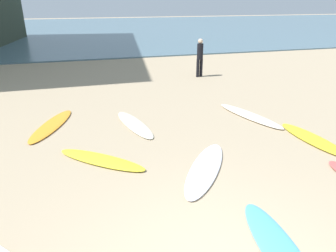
{
  "coord_description": "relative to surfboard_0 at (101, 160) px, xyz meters",
  "views": [
    {
      "loc": [
        -1.46,
        -2.54,
        3.43
      ],
      "look_at": [
        0.52,
        4.67,
        0.3
      ],
      "focal_mm": 32.88,
      "sensor_mm": 36.0,
      "label": 1
    }
  ],
  "objects": [
    {
      "name": "beachgoer_near",
      "position": [
        5.03,
        7.04,
        0.93
      ],
      "size": [
        0.36,
        0.36,
        1.73
      ],
      "rotation": [
        0.0,
        0.0,
        0.35
      ],
      "color": "black",
      "rests_on": "ground_plane"
    },
    {
      "name": "surfboard_7",
      "position": [
        2.13,
        -0.97,
        -0.01
      ],
      "size": [
        1.9,
        2.36,
        0.07
      ],
      "primitive_type": "ellipsoid",
      "rotation": [
        0.0,
        0.0,
        -0.61
      ],
      "color": "white",
      "rests_on": "ground_plane"
    },
    {
      "name": "surfboard_4",
      "position": [
        4.66,
        1.65,
        0.0
      ],
      "size": [
        1.24,
        2.62,
        0.09
      ],
      "primitive_type": "ellipsoid",
      "rotation": [
        0.0,
        0.0,
        0.29
      ],
      "color": "beige",
      "rests_on": "ground_plane"
    },
    {
      "name": "surfboard_0",
      "position": [
        0.0,
        0.0,
        0.0
      ],
      "size": [
        2.06,
        1.84,
        0.08
      ],
      "primitive_type": "ellipsoid",
      "rotation": [
        0.0,
        0.0,
        4.01
      ],
      "color": "yellow",
      "rests_on": "ground_plane"
    },
    {
      "name": "surfboard_1",
      "position": [
        -1.23,
        2.48,
        -0.01
      ],
      "size": [
        1.42,
        2.56,
        0.07
      ],
      "primitive_type": "ellipsoid",
      "rotation": [
        0.0,
        0.0,
        -0.36
      ],
      "color": "orange",
      "rests_on": "ground_plane"
    },
    {
      "name": "ocean_water",
      "position": [
        1.3,
        32.55,
        -0.0
      ],
      "size": [
        120.0,
        40.0,
        0.08
      ],
      "primitive_type": "cube",
      "color": "slate",
      "rests_on": "ground_plane"
    },
    {
      "name": "surfboard_5",
      "position": [
        2.32,
        -3.43,
        -0.01
      ],
      "size": [
        0.79,
        2.24,
        0.06
      ],
      "primitive_type": "ellipsoid",
      "rotation": [
        0.0,
        0.0,
        3.04
      ],
      "color": "#4CA0D1",
      "rests_on": "ground_plane"
    },
    {
      "name": "surfboard_3",
      "position": [
        1.09,
        1.92,
        -0.01
      ],
      "size": [
        1.02,
        2.39,
        0.07
      ],
      "primitive_type": "ellipsoid",
      "rotation": [
        0.0,
        0.0,
        3.36
      ],
      "color": "#EBE6C8",
      "rests_on": "ground_plane"
    },
    {
      "name": "surfboard_8",
      "position": [
        5.38,
        -0.33,
        0.0
      ],
      "size": [
        0.77,
        2.27,
        0.08
      ],
      "primitive_type": "ellipsoid",
      "rotation": [
        0.0,
        0.0,
        0.09
      ],
      "color": "yellow",
      "rests_on": "ground_plane"
    }
  ]
}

